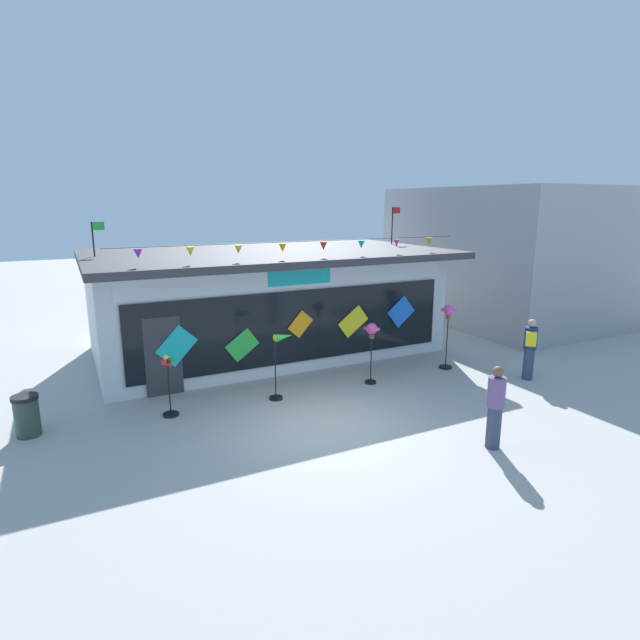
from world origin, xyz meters
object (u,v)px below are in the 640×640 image
wind_spinner_left (281,354)px  person_near_camera (530,348)px  person_mid_plaza (495,407)px  wind_spinner_center_left (372,337)px  wind_spinner_far_left (169,385)px  kite_shop_building (265,300)px  trash_bin (27,415)px  wind_spinner_center_right (448,322)px

wind_spinner_left → person_near_camera: 6.77m
person_mid_plaza → wind_spinner_center_left: bearing=-13.2°
wind_spinner_far_left → person_mid_plaza: 6.96m
kite_shop_building → wind_spinner_far_left: 5.72m
wind_spinner_center_left → trash_bin: (-8.04, 0.51, -0.84)m
kite_shop_building → person_mid_plaza: 8.71m
kite_shop_building → trash_bin: bearing=-150.3°
kite_shop_building → trash_bin: 7.80m
wind_spinner_left → wind_spinner_center_left: 2.54m
kite_shop_building → wind_spinner_far_left: bearing=-133.1°
person_near_camera → trash_bin: size_ratio=1.92×
person_mid_plaza → trash_bin: (-8.22, 4.72, -0.41)m
person_near_camera → wind_spinner_left: bearing=31.5°
wind_spinner_center_right → person_mid_plaza: size_ratio=1.12×
wind_spinner_far_left → wind_spinner_center_left: wind_spinner_center_left is taller
wind_spinner_left → wind_spinner_center_right: (5.18, 0.03, 0.24)m
kite_shop_building → trash_bin: size_ratio=12.25×
wind_spinner_left → person_near_camera: size_ratio=0.99×
kite_shop_building → person_near_camera: 8.07m
wind_spinner_far_left → person_near_camera: (9.21, -1.86, 0.14)m
wind_spinner_center_left → wind_spinner_far_left: bearing=177.9°
wind_spinner_left → trash_bin: bearing=175.5°
kite_shop_building → wind_spinner_center_right: kite_shop_building is taller
wind_spinner_left → person_mid_plaza: person_mid_plaza is taller
wind_spinner_center_right → person_mid_plaza: 5.00m
person_near_camera → trash_bin: bearing=36.1°
kite_shop_building → wind_spinner_far_left: (-3.86, -4.13, -0.92)m
wind_spinner_far_left → wind_spinner_center_left: 5.24m
wind_spinner_far_left → wind_spinner_left: wind_spinner_left is taller
wind_spinner_center_left → trash_bin: size_ratio=1.89×
trash_bin → wind_spinner_center_left: bearing=-3.6°
trash_bin → kite_shop_building: bearing=29.7°
kite_shop_building → person_mid_plaza: size_ratio=6.39×
wind_spinner_left → person_mid_plaza: (2.72, -4.29, -0.29)m
wind_spinner_far_left → wind_spinner_center_right: size_ratio=0.78×
wind_spinner_center_left → person_near_camera: person_near_camera is taller
wind_spinner_left → person_near_camera: bearing=-14.9°
person_near_camera → trash_bin: person_near_camera is taller
wind_spinner_far_left → person_mid_plaza: person_mid_plaza is taller
trash_bin → person_mid_plaza: bearing=-29.9°
wind_spinner_center_right → person_mid_plaza: bearing=-119.7°
person_near_camera → wind_spinner_far_left: bearing=34.9°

